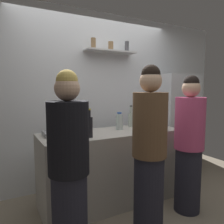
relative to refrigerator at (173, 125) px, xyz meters
The scene contains 13 objects.
ground_plane 1.73m from the refrigerator, 145.83° to the right, with size 5.28×5.28×0.00m, color gray.
back_wall_assembly 1.39m from the refrigerator, 162.30° to the left, with size 4.80×0.32×2.60m.
refrigerator is the anchor object (origin of this frame).
counter 1.44m from the refrigerator, 166.48° to the right, with size 1.80×0.65×0.92m, color #B7B2A8.
baking_pan 2.02m from the refrigerator, behind, with size 0.34×0.24×0.05m, color gray.
utensil_holder 0.83m from the refrigerator, 148.45° to the right, with size 0.12×0.12×0.22m.
wine_bottle_dark_glass 1.80m from the refrigerator, 164.11° to the right, with size 0.07×0.07×0.32m.
wine_bottle_amber_glass 1.07m from the refrigerator, 152.17° to the right, with size 0.07×0.07×0.30m.
wine_bottle_pale_glass 0.97m from the refrigerator, behind, with size 0.08×0.08×0.30m.
water_bottle_plastic 1.24m from the refrigerator, 168.32° to the right, with size 0.09×0.09×0.23m.
person_brown_jacket 1.69m from the refrigerator, 141.56° to the right, with size 0.34×0.34×1.69m.
person_blonde 2.36m from the refrigerator, 154.51° to the right, with size 0.34×0.34×1.61m.
person_pink_top 1.16m from the refrigerator, 124.90° to the right, with size 0.34×0.34×1.61m.
Camera 1 is at (-1.40, -1.89, 1.46)m, focal length 35.32 mm.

